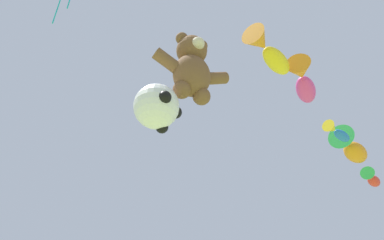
{
  "coord_description": "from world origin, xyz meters",
  "views": [
    {
      "loc": [
        -1.57,
        -2.76,
        1.29
      ],
      "look_at": [
        1.64,
        3.47,
        6.33
      ],
      "focal_mm": 35.0,
      "sensor_mm": 36.0,
      "label": 1
    }
  ],
  "objects": [
    {
      "name": "soccer_ball_kite",
      "position": [
        0.7,
        3.31,
        6.26
      ],
      "size": [
        1.11,
        1.1,
        1.02
      ],
      "color": "white"
    },
    {
      "name": "fish_kite_tangerine",
      "position": [
        10.43,
        6.06,
        9.48
      ],
      "size": [
        2.59,
        1.84,
        1.06
      ],
      "color": "orange"
    },
    {
      "name": "fish_kite_crimson",
      "position": [
        12.93,
        7.27,
        9.16
      ],
      "size": [
        1.62,
        1.18,
        0.64
      ],
      "color": "red"
    },
    {
      "name": "fish_kite_goldfin",
      "position": [
        3.75,
        2.87,
        9.02
      ],
      "size": [
        2.05,
        1.39,
        0.7
      ],
      "color": "yellow"
    },
    {
      "name": "fish_kite_cobalt",
      "position": [
        8.57,
        5.08,
        9.07
      ],
      "size": [
        1.53,
        0.82,
        0.48
      ],
      "color": "blue"
    },
    {
      "name": "fish_kite_magenta",
      "position": [
        5.68,
        3.56,
        9.26
      ],
      "size": [
        1.99,
        1.8,
        0.76
      ],
      "color": "#E53F9E"
    },
    {
      "name": "teddy_bear_kite",
      "position": [
        1.47,
        3.13,
        7.63
      ],
      "size": [
        2.04,
        0.9,
        2.07
      ],
      "color": "brown"
    }
  ]
}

